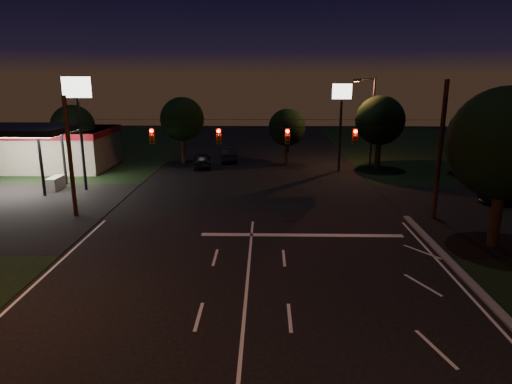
{
  "coord_description": "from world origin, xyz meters",
  "views": [
    {
      "loc": [
        0.82,
        -14.18,
        9.32
      ],
      "look_at": [
        0.29,
        10.14,
        3.0
      ],
      "focal_mm": 32.0,
      "sensor_mm": 36.0,
      "label": 1
    }
  ],
  "objects_px": {
    "tree_right_near": "(505,145)",
    "utility_pole_right": "(433,218)",
    "car_oncoming_b": "(228,154)",
    "car_oncoming_a": "(202,160)"
  },
  "relations": [
    {
      "from": "utility_pole_right",
      "to": "car_oncoming_b",
      "type": "distance_m",
      "value": 25.47
    },
    {
      "from": "tree_right_near",
      "to": "car_oncoming_a",
      "type": "bearing_deg",
      "value": 131.87
    },
    {
      "from": "car_oncoming_a",
      "to": "car_oncoming_b",
      "type": "distance_m",
      "value": 4.44
    },
    {
      "from": "tree_right_near",
      "to": "car_oncoming_a",
      "type": "height_order",
      "value": "tree_right_near"
    },
    {
      "from": "tree_right_near",
      "to": "car_oncoming_b",
      "type": "xyz_separation_m",
      "value": [
        -16.83,
        25.18,
        -4.9
      ]
    },
    {
      "from": "utility_pole_right",
      "to": "car_oncoming_a",
      "type": "relative_size",
      "value": 2.0
    },
    {
      "from": "tree_right_near",
      "to": "utility_pole_right",
      "type": "bearing_deg",
      "value": 107.53
    },
    {
      "from": "car_oncoming_a",
      "to": "car_oncoming_b",
      "type": "height_order",
      "value": "car_oncoming_b"
    },
    {
      "from": "utility_pole_right",
      "to": "car_oncoming_a",
      "type": "xyz_separation_m",
      "value": [
        -17.69,
        16.61,
        0.77
      ]
    },
    {
      "from": "utility_pole_right",
      "to": "car_oncoming_b",
      "type": "bearing_deg",
      "value": 126.94
    }
  ]
}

